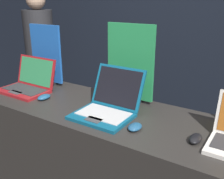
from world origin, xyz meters
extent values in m
cube|color=black|center=(0.00, 1.86, 1.40)|extent=(8.00, 0.05, 2.80)
cube|color=#282623|center=(0.00, 0.31, 0.49)|extent=(2.03, 0.61, 0.99)
cube|color=maroon|center=(-0.76, 0.24, 1.00)|extent=(0.38, 0.23, 0.02)
cube|color=#2D2D30|center=(-0.76, 0.26, 1.01)|extent=(0.34, 0.16, 0.00)
cube|color=#3F3F42|center=(-0.76, 0.17, 1.01)|extent=(0.11, 0.05, 0.00)
cube|color=maroon|center=(-0.76, 0.39, 1.12)|extent=(0.38, 0.07, 0.22)
cube|color=#2D7F4C|center=(-0.76, 0.38, 1.12)|extent=(0.34, 0.06, 0.20)
ellipsoid|color=navy|center=(-0.52, 0.23, 1.01)|extent=(0.07, 0.11, 0.03)
cube|color=black|center=(-0.76, 0.51, 1.00)|extent=(0.17, 0.07, 0.02)
cube|color=#1E59B2|center=(-0.76, 0.51, 1.24)|extent=(0.31, 0.02, 0.46)
cube|color=#0F5170|center=(-0.01, 0.20, 1.00)|extent=(0.34, 0.27, 0.02)
cube|color=#B7B7B7|center=(-0.01, 0.22, 1.01)|extent=(0.30, 0.19, 0.00)
cube|color=#3F3F42|center=(-0.01, 0.12, 1.01)|extent=(0.10, 0.06, 0.00)
cube|color=#0F5170|center=(-0.01, 0.39, 1.13)|extent=(0.34, 0.12, 0.25)
cube|color=black|center=(-0.01, 0.38, 1.13)|extent=(0.31, 0.10, 0.22)
ellipsoid|color=navy|center=(0.23, 0.18, 1.01)|extent=(0.07, 0.10, 0.03)
cube|color=black|center=(-0.01, 0.54, 1.00)|extent=(0.19, 0.07, 0.02)
cube|color=#268C4C|center=(-0.01, 0.54, 1.26)|extent=(0.34, 0.02, 0.50)
ellipsoid|color=black|center=(0.54, 0.23, 1.01)|extent=(0.06, 0.11, 0.03)
cylinder|color=#282833|center=(-1.52, 1.13, 0.42)|extent=(0.26, 0.26, 0.84)
cylinder|color=#262628|center=(-1.52, 1.13, 1.19)|extent=(0.33, 0.33, 0.70)
sphere|color=tan|center=(-1.52, 1.13, 1.64)|extent=(0.21, 0.21, 0.21)
camera|label=1|loc=(0.81, -0.96, 1.67)|focal=42.00mm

